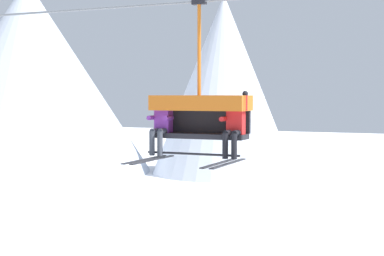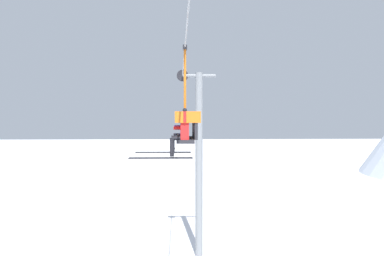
{
  "view_description": "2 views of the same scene",
  "coord_description": "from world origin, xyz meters",
  "px_view_note": "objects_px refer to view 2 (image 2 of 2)",
  "views": [
    {
      "loc": [
        3.61,
        -11.46,
        6.98
      ],
      "look_at": [
        -0.98,
        -0.97,
        6.34
      ],
      "focal_mm": 55.0,
      "sensor_mm": 36.0,
      "label": 1
    },
    {
      "loc": [
        9.82,
        -0.97,
        6.86
      ],
      "look_at": [
        -0.62,
        -0.61,
        6.52
      ],
      "focal_mm": 35.0,
      "sensor_mm": 36.0,
      "label": 2
    }
  ],
  "objects_px": {
    "chairlift_chair": "(188,121)",
    "lift_tower_near": "(199,160)",
    "skier_red": "(180,133)",
    "skier_purple": "(180,131)"
  },
  "relations": [
    {
      "from": "chairlift_chair",
      "to": "skier_red",
      "type": "distance_m",
      "value": 0.86
    },
    {
      "from": "lift_tower_near",
      "to": "skier_purple",
      "type": "bearing_deg",
      "value": -8.01
    },
    {
      "from": "chairlift_chair",
      "to": "skier_purple",
      "type": "bearing_deg",
      "value": -164.08
    },
    {
      "from": "chairlift_chair",
      "to": "lift_tower_near",
      "type": "bearing_deg",
      "value": 174.51
    },
    {
      "from": "lift_tower_near",
      "to": "skier_purple",
      "type": "xyz_separation_m",
      "value": [
        6.62,
        -0.93,
        1.68
      ]
    },
    {
      "from": "lift_tower_near",
      "to": "chairlift_chair",
      "type": "xyz_separation_m",
      "value": [
        7.4,
        -0.71,
        1.99
      ]
    },
    {
      "from": "lift_tower_near",
      "to": "skier_red",
      "type": "xyz_separation_m",
      "value": [
        8.17,
        -0.92,
        1.7
      ]
    },
    {
      "from": "skier_red",
      "to": "skier_purple",
      "type": "bearing_deg",
      "value": -179.75
    },
    {
      "from": "lift_tower_near",
      "to": "chairlift_chair",
      "type": "distance_m",
      "value": 7.69
    },
    {
      "from": "lift_tower_near",
      "to": "skier_purple",
      "type": "relative_size",
      "value": 5.35
    }
  ]
}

